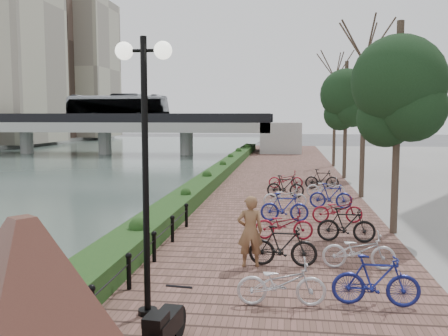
# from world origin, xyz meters

# --- Properties ---
(river_water) EXTENTS (30.00, 130.00, 0.02)m
(river_water) POSITION_xyz_m (-15.00, 25.00, 0.01)
(river_water) COLOR #4D605A
(river_water) RESTS_ON ground
(promenade) EXTENTS (8.00, 75.00, 0.50)m
(promenade) POSITION_xyz_m (4.00, 17.50, 0.25)
(promenade) COLOR brown
(promenade) RESTS_ON ground
(hedge) EXTENTS (1.10, 56.00, 0.60)m
(hedge) POSITION_xyz_m (0.60, 20.00, 0.80)
(hedge) COLOR #153B17
(hedge) RESTS_ON promenade
(chain_fence) EXTENTS (0.10, 14.10, 0.70)m
(chain_fence) POSITION_xyz_m (1.40, 2.00, 0.85)
(chain_fence) COLOR black
(chain_fence) RESTS_ON promenade
(lamppost) EXTENTS (1.02, 0.32, 5.03)m
(lamppost) POSITION_xyz_m (2.16, 1.75, 4.11)
(lamppost) COLOR black
(lamppost) RESTS_ON promenade
(motorcycle) EXTENTS (0.61, 1.48, 0.90)m
(motorcycle) POSITION_xyz_m (2.88, 0.28, 0.95)
(motorcycle) COLOR black
(motorcycle) RESTS_ON promenade
(pedestrian) EXTENTS (0.70, 0.53, 1.74)m
(pedestrian) POSITION_xyz_m (3.81, 4.94, 1.37)
(pedestrian) COLOR brown
(pedestrian) RESTS_ON promenade
(bicycle_parking) EXTENTS (2.40, 17.32, 1.00)m
(bicycle_parking) POSITION_xyz_m (5.49, 10.37, 0.97)
(bicycle_parking) COLOR silver
(bicycle_parking) RESTS_ON promenade
(street_trees) EXTENTS (3.20, 37.12, 6.80)m
(street_trees) POSITION_xyz_m (8.00, 12.68, 3.69)
(street_trees) COLOR #35261F
(street_trees) RESTS_ON promenade
(bridge) EXTENTS (36.00, 10.77, 6.50)m
(bridge) POSITION_xyz_m (-14.68, 45.00, 3.37)
(bridge) COLOR #ADACA7
(bridge) RESTS_ON ground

